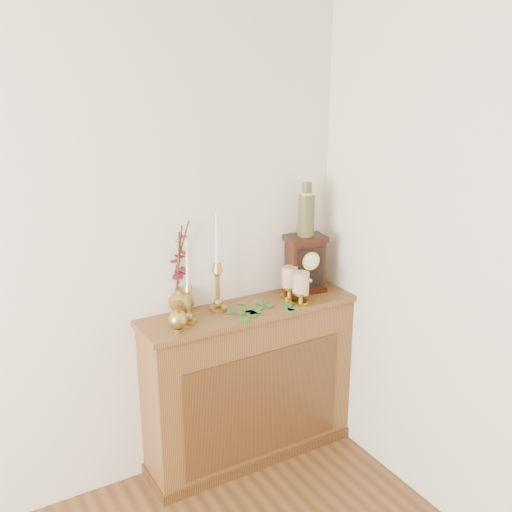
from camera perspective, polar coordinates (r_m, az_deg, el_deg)
console_shelf at (r=3.46m, az=-0.52°, el=-12.41°), size 1.24×0.34×0.93m
candlestick_left at (r=3.01m, az=-6.44°, el=-3.85°), size 0.07×0.07×0.44m
candlestick_center at (r=3.14m, az=-3.68°, el=-2.19°), size 0.09×0.09×0.55m
bud_vase at (r=2.95m, az=-7.47°, el=-5.81°), size 0.09×0.09×0.15m
ginger_jar at (r=3.14m, az=-7.35°, el=-1.33°), size 0.20×0.22×0.51m
pillar_candle_left at (r=3.34m, az=3.21°, el=-2.34°), size 0.10×0.10×0.19m
pillar_candle_right at (r=3.26m, az=4.30°, el=-2.89°), size 0.10×0.10×0.19m
ivy_garland at (r=3.24m, az=1.91°, el=-4.60°), size 0.50×0.22×0.09m
mantel_clock at (r=3.42m, az=4.70°, el=-0.78°), size 0.24×0.19×0.33m
ceramic_vase at (r=3.34m, az=4.81°, el=4.17°), size 0.09×0.09×0.30m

